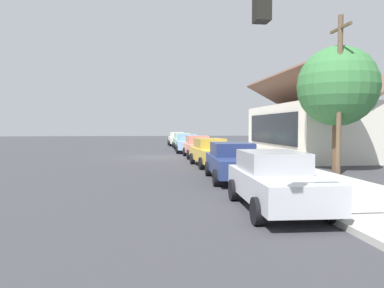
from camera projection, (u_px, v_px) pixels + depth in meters
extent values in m
plane|color=#38383D|center=(158.00, 157.00, 27.32)|extent=(120.00, 120.00, 0.00)
cube|color=#B2AFA8|center=(232.00, 155.00, 28.00)|extent=(60.00, 4.20, 0.16)
cube|color=silver|center=(177.00, 140.00, 43.47)|extent=(4.63, 1.80, 0.70)
cube|color=beige|center=(176.00, 135.00, 43.90)|extent=(2.23, 1.58, 0.56)
cylinder|color=black|center=(186.00, 143.00, 42.18)|extent=(0.66, 0.22, 0.66)
cylinder|color=black|center=(170.00, 143.00, 41.96)|extent=(0.66, 0.22, 0.66)
cylinder|color=black|center=(183.00, 142.00, 45.02)|extent=(0.66, 0.22, 0.66)
cylinder|color=black|center=(169.00, 142.00, 44.80)|extent=(0.66, 0.22, 0.66)
cube|color=#9ED1BC|center=(182.00, 142.00, 37.95)|extent=(4.33, 1.78, 0.70)
cube|color=#86B1A0|center=(182.00, 136.00, 38.35)|extent=(2.09, 1.55, 0.56)
cylinder|color=black|center=(192.00, 146.00, 36.74)|extent=(0.66, 0.23, 0.66)
cylinder|color=black|center=(175.00, 146.00, 36.54)|extent=(0.66, 0.23, 0.66)
cylinder|color=black|center=(189.00, 145.00, 39.40)|extent=(0.66, 0.23, 0.66)
cylinder|color=black|center=(173.00, 145.00, 39.20)|extent=(0.66, 0.23, 0.66)
cube|color=#8CB7E0|center=(187.00, 145.00, 32.03)|extent=(4.43, 2.01, 0.70)
cube|color=#779CBE|center=(187.00, 137.00, 32.43)|extent=(2.16, 1.69, 0.56)
cylinder|color=black|center=(199.00, 150.00, 30.77)|extent=(0.67, 0.25, 0.66)
cylinder|color=black|center=(178.00, 150.00, 30.64)|extent=(0.67, 0.25, 0.66)
cylinder|color=black|center=(196.00, 148.00, 33.46)|extent=(0.67, 0.25, 0.66)
cylinder|color=black|center=(177.00, 148.00, 33.33)|extent=(0.67, 0.25, 0.66)
cube|color=#EA8C75|center=(198.00, 148.00, 26.87)|extent=(4.46, 1.71, 0.70)
cube|color=tan|center=(197.00, 140.00, 27.28)|extent=(2.14, 1.51, 0.56)
cylinder|color=black|center=(213.00, 154.00, 25.62)|extent=(0.66, 0.22, 0.66)
cylinder|color=black|center=(189.00, 155.00, 25.41)|extent=(0.66, 0.22, 0.66)
cylinder|color=black|center=(206.00, 152.00, 28.36)|extent=(0.66, 0.22, 0.66)
cylinder|color=black|center=(185.00, 152.00, 28.15)|extent=(0.66, 0.22, 0.66)
cube|color=gold|center=(211.00, 155.00, 20.95)|extent=(4.73, 1.95, 0.70)
cube|color=gold|center=(210.00, 143.00, 21.37)|extent=(2.30, 1.63, 0.56)
cylinder|color=black|center=(233.00, 163.00, 19.69)|extent=(0.67, 0.25, 0.66)
cylinder|color=black|center=(201.00, 163.00, 19.40)|extent=(0.67, 0.25, 0.66)
cylinder|color=black|center=(220.00, 158.00, 22.53)|extent=(0.67, 0.25, 0.66)
cylinder|color=black|center=(192.00, 159.00, 22.24)|extent=(0.67, 0.25, 0.66)
cube|color=navy|center=(234.00, 165.00, 15.52)|extent=(4.84, 2.14, 0.70)
cube|color=navy|center=(232.00, 149.00, 15.96)|extent=(2.36, 1.77, 0.56)
cylinder|color=black|center=(264.00, 177.00, 14.13)|extent=(0.67, 0.26, 0.66)
cylinder|color=black|center=(216.00, 178.00, 14.01)|extent=(0.67, 0.26, 0.66)
cylinder|color=black|center=(248.00, 169.00, 17.06)|extent=(0.67, 0.26, 0.66)
cylinder|color=black|center=(208.00, 169.00, 16.94)|extent=(0.67, 0.26, 0.66)
cube|color=silver|center=(277.00, 186.00, 9.98)|extent=(4.64, 1.99, 0.70)
cube|color=#A0A2A6|center=(272.00, 161.00, 10.40)|extent=(2.25, 1.68, 0.56)
cylinder|color=black|center=(333.00, 210.00, 8.66)|extent=(0.67, 0.25, 0.66)
cylinder|color=black|center=(257.00, 211.00, 8.51)|extent=(0.67, 0.25, 0.66)
cylinder|color=black|center=(291.00, 189.00, 11.48)|extent=(0.67, 0.25, 0.66)
cylinder|color=black|center=(234.00, 190.00, 11.33)|extent=(0.67, 0.25, 0.66)
cube|color=silver|center=(320.00, 131.00, 27.26)|extent=(12.02, 7.55, 3.85)
cube|color=black|center=(271.00, 129.00, 26.79)|extent=(9.62, 0.08, 2.16)
cube|color=brown|center=(296.00, 92.00, 26.89)|extent=(12.62, 4.07, 2.27)
cube|color=brown|center=(345.00, 92.00, 27.35)|extent=(12.62, 4.07, 2.27)
cylinder|color=brown|center=(336.00, 140.00, 18.65)|extent=(0.44, 0.44, 3.22)
sphere|color=#38753D|center=(338.00, 86.00, 18.52)|extent=(4.04, 4.04, 4.04)
sphere|color=yellow|center=(259.00, 0.00, 5.90)|extent=(0.16, 0.16, 0.16)
sphere|color=green|center=(259.00, 16.00, 5.91)|extent=(0.16, 0.16, 0.16)
cylinder|color=brown|center=(339.00, 96.00, 17.23)|extent=(0.24, 0.24, 7.50)
cube|color=brown|center=(341.00, 28.00, 17.08)|extent=(1.80, 0.12, 0.12)
cylinder|color=red|center=(204.00, 147.00, 32.25)|extent=(0.22, 0.22, 0.55)
sphere|color=red|center=(204.00, 144.00, 32.23)|extent=(0.18, 0.18, 0.18)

